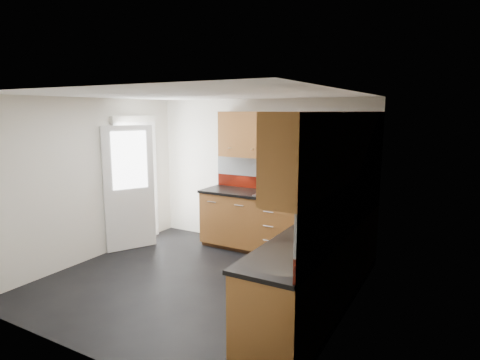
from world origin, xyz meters
The scene contains 14 objects.
room centered at (0.00, 0.00, 1.50)m, with size 4.00×3.80×2.64m.
base_cabinets centered at (1.07, 0.72, 0.44)m, with size 2.70×3.20×0.95m.
countertop centered at (1.05, 0.70, 0.92)m, with size 2.72×3.22×0.04m.
backsplash centered at (1.28, 0.93, 1.21)m, with size 2.70×3.20×0.54m.
upper_cabinets centered at (1.23, 0.78, 1.84)m, with size 2.50×3.20×0.72m.
extractor_hood centered at (0.45, 1.64, 1.28)m, with size 0.60×0.33×0.40m, color brown.
glass_cabinet centered at (1.71, 1.07, 1.87)m, with size 0.32×0.80×0.66m.
back_door centered at (-1.78, 0.75, 1.03)m, with size 0.42×1.19×2.04m.
gas_hob centered at (0.45, 1.47, 0.95)m, with size 0.58×0.51×0.04m.
utensil_pot centered at (0.56, 1.67, 1.03)m, with size 0.11×0.11×0.39m.
toaster centered at (1.10, 1.64, 1.03)m, with size 0.29×0.21×0.19m.
food_processor centered at (1.64, 0.96, 1.06)m, with size 0.16×0.16×0.27m.
paper_towel centered at (1.63, 0.25, 1.08)m, with size 0.13×0.13×0.28m, color white.
orange_cloth centered at (1.60, 1.08, 0.95)m, with size 0.14×0.12×0.02m, color #E95919.
Camera 1 is at (2.91, -4.01, 2.20)m, focal length 30.00 mm.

